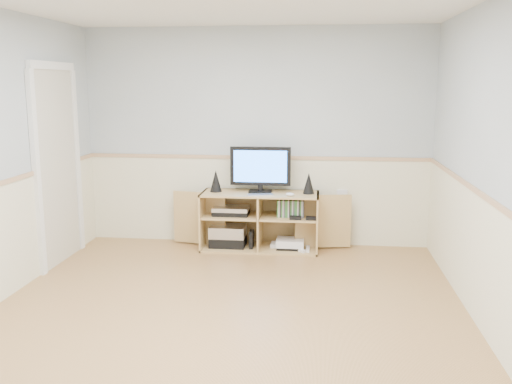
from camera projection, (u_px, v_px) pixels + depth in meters
room at (219, 166)px, 4.52m from camera, size 4.04×4.54×2.54m
media_cabinet at (260, 219)px, 6.53m from camera, size 2.06×0.50×0.65m
monitor at (260, 168)px, 6.41m from camera, size 0.68×0.18×0.52m
speaker_left at (216, 181)px, 6.47m from camera, size 0.13×0.13×0.25m
speaker_right at (309, 183)px, 6.36m from camera, size 0.13×0.13×0.24m
keyboard at (260, 195)px, 6.28m from camera, size 0.30×0.17×0.01m
mouse at (290, 194)px, 6.24m from camera, size 0.11×0.08×0.04m
av_components at (229, 229)px, 6.54m from camera, size 0.50×0.30×0.47m
game_consoles at (289, 244)px, 6.48m from camera, size 0.45×0.30×0.11m
game_cases at (291, 208)px, 6.39m from camera, size 0.30×0.14×0.19m
wall_outlet at (342, 195)px, 6.58m from camera, size 0.12×0.03×0.12m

